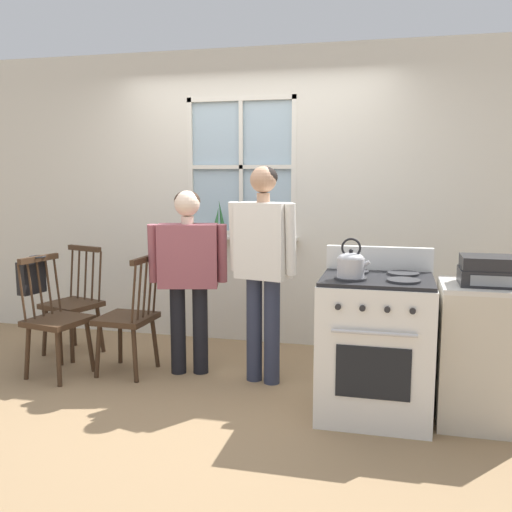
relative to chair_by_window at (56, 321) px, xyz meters
name	(u,v)px	position (x,y,z in m)	size (l,w,h in m)	color
ground_plane	(210,395)	(1.30, -0.11, -0.44)	(16.00, 16.00, 0.00)	#937551
wall_back	(257,201)	(1.31, 1.29, 0.89)	(6.40, 0.16, 2.70)	silver
chair_by_window	(56,321)	(0.00, 0.00, 0.00)	(0.48, 0.49, 0.95)	#3D2819
chair_near_wall	(129,319)	(0.53, 0.19, 0.00)	(0.42, 0.44, 0.95)	#3D2819
chair_center_cluster	(74,305)	(-0.17, 0.53, 0.00)	(0.52, 0.51, 0.95)	#3D2819
person_elderly_left	(188,264)	(0.99, 0.30, 0.44)	(0.62, 0.32, 1.45)	black
person_teen_center	(263,254)	(1.61, 0.25, 0.54)	(0.55, 0.30, 1.63)	#2D3347
stove	(375,345)	(2.46, -0.16, 0.03)	(0.72, 0.68, 1.08)	white
kettle	(351,264)	(2.30, -0.29, 0.58)	(0.21, 0.17, 0.25)	#B7B7BC
potted_plant	(219,226)	(0.96, 1.20, 0.66)	(0.14, 0.14, 0.34)	beige
handbag	(32,276)	(-0.23, 0.05, 0.33)	(0.22, 0.23, 0.31)	black
side_counter	(483,354)	(3.12, -0.13, 0.01)	(0.55, 0.50, 0.90)	beige
stereo	(488,271)	(3.12, -0.15, 0.55)	(0.34, 0.29, 0.18)	#232326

